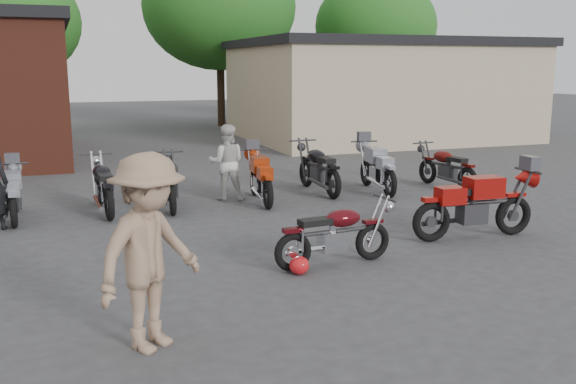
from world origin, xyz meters
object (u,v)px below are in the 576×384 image
object	(u,v)px
row_bike_6	(377,166)
row_bike_7	(446,165)
helmet	(299,265)
row_bike_5	(318,166)
person_light	(227,163)
person_tan	(150,253)
row_bike_2	(103,183)
sportbike	(476,202)
vintage_motorcycle	(336,230)
row_bike_4	(261,175)
row_bike_1	(13,192)
row_bike_3	(171,179)

from	to	relation	value
row_bike_6	row_bike_7	xyz separation A→B (m)	(1.70, -0.17, -0.04)
helmet	row_bike_5	bearing A→B (deg)	64.92
person_light	person_tan	distance (m)	7.27
row_bike_2	row_bike_6	world-z (taller)	row_bike_6
sportbike	helmet	world-z (taller)	sportbike
vintage_motorcycle	row_bike_7	world-z (taller)	row_bike_7
helmet	row_bike_7	bearing A→B (deg)	41.02
person_light	row_bike_7	bearing A→B (deg)	-168.37
row_bike_4	row_bike_5	bearing A→B (deg)	-64.15
vintage_motorcycle	person_tan	size ratio (longest dim) A/B	0.89
vintage_motorcycle	helmet	size ratio (longest dim) A/B	6.42
row_bike_4	row_bike_7	size ratio (longest dim) A/B	1.03
person_light	row_bike_5	distance (m)	2.14
row_bike_1	row_bike_5	bearing A→B (deg)	-87.30
row_bike_3	row_bike_5	distance (m)	3.40
person_tan	row_bike_2	xyz separation A→B (m)	(-0.01, 6.48, -0.41)
sportbike	row_bike_3	size ratio (longest dim) A/B	1.08
vintage_motorcycle	row_bike_1	distance (m)	6.37
vintage_motorcycle	row_bike_6	xyz separation A→B (m)	(3.11, 4.70, 0.07)
row_bike_2	helmet	bearing A→B (deg)	-158.55
sportbike	row_bike_1	xyz separation A→B (m)	(-7.21, 3.99, -0.09)
row_bike_4	row_bike_6	bearing A→B (deg)	-79.85
vintage_motorcycle	person_light	xyz separation A→B (m)	(-0.31, 4.94, 0.28)
person_light	row_bike_3	distance (m)	1.30
row_bike_4	row_bike_1	bearing A→B (deg)	95.55
row_bike_1	row_bike_7	size ratio (longest dim) A/B	0.97
sportbike	person_light	size ratio (longest dim) A/B	1.32
person_light	row_bike_4	size ratio (longest dim) A/B	0.83
helmet	row_bike_3	distance (m)	4.93
person_light	row_bike_7	xyz separation A→B (m)	(5.12, -0.41, -0.25)
vintage_motorcycle	row_bike_3	bearing A→B (deg)	103.28
helmet	row_bike_3	bearing A→B (deg)	100.72
vintage_motorcycle	row_bike_4	distance (m)	4.51
row_bike_4	row_bike_6	distance (m)	2.82
row_bike_4	row_bike_6	xyz separation A→B (m)	(2.82, 0.20, 0.02)
person_light	row_bike_5	size ratio (longest dim) A/B	0.77
sportbike	row_bike_1	distance (m)	8.24
vintage_motorcycle	row_bike_4	bearing A→B (deg)	80.98
row_bike_2	row_bike_7	world-z (taller)	row_bike_2
row_bike_1	row_bike_7	world-z (taller)	row_bike_7
helmet	row_bike_5	size ratio (longest dim) A/B	0.13
row_bike_1	row_bike_2	distance (m)	1.60
row_bike_7	row_bike_4	bearing A→B (deg)	82.86
row_bike_5	row_bike_3	bearing A→B (deg)	96.44
sportbike	person_light	world-z (taller)	person_light
vintage_motorcycle	row_bike_2	world-z (taller)	row_bike_2
vintage_motorcycle	person_light	distance (m)	4.96
sportbike	row_bike_3	bearing A→B (deg)	139.96
row_bike_1	row_bike_2	xyz separation A→B (m)	(1.60, 0.07, 0.06)
row_bike_5	row_bike_7	distance (m)	3.03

